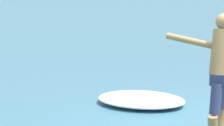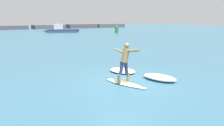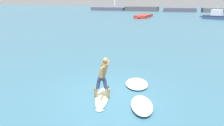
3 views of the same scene
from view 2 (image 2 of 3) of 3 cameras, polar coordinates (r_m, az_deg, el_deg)
name	(u,v)px [view 2 (image 2 of 3)]	position (r m, az deg, el deg)	size (l,w,h in m)	color
ground_plane	(123,81)	(9.93, 2.98, -4.83)	(200.00, 200.00, 0.00)	#37687F
rock_jetty_breakwater	(37,27)	(71.60, -19.08, 8.91)	(67.04, 5.13, 4.83)	#554B5C
surfboard	(124,83)	(9.56, 3.21, -5.28)	(1.03, 2.26, 0.19)	beige
surfer	(125,59)	(9.39, 3.41, 0.92)	(0.70, 1.61, 1.72)	olive
fishing_boat_near_jetty	(61,30)	(49.56, -13.12, 8.43)	(7.51, 4.34, 2.75)	#38486F
channel_marker_buoy	(117,29)	(46.63, 1.26, 8.81)	(0.73, 0.73, 1.78)	#288447
wave_foam_at_tail	(159,77)	(10.34, 12.30, -3.70)	(1.23, 1.82, 0.26)	white
wave_foam_at_nose	(122,71)	(11.62, 2.74, -1.99)	(1.41, 1.75, 0.18)	white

